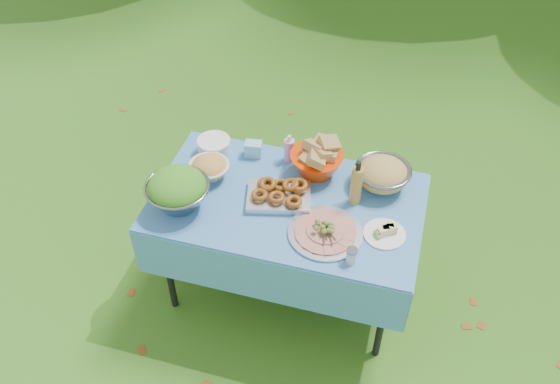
# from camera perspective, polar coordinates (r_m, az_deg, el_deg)

# --- Properties ---
(ground) EXTENTS (80.00, 80.00, 0.00)m
(ground) POSITION_cam_1_polar(r_m,az_deg,el_deg) (3.79, 0.59, -9.05)
(ground) COLOR #1C3E0B
(ground) RESTS_ON ground
(picnic_table) EXTENTS (1.46, 0.86, 0.76)m
(picnic_table) POSITION_cam_1_polar(r_m,az_deg,el_deg) (3.50, 0.63, -5.29)
(picnic_table) COLOR #75BEE1
(picnic_table) RESTS_ON ground
(salad_bowl) EXTENTS (0.44, 0.44, 0.23)m
(salad_bowl) POSITION_cam_1_polar(r_m,az_deg,el_deg) (3.16, -9.84, 0.20)
(salad_bowl) COLOR gray
(salad_bowl) RESTS_ON picnic_table
(pasta_bowl_white) EXTENTS (0.26, 0.26, 0.13)m
(pasta_bowl_white) POSITION_cam_1_polar(r_m,az_deg,el_deg) (3.35, -6.85, 2.34)
(pasta_bowl_white) COLOR white
(pasta_bowl_white) RESTS_ON picnic_table
(plate_stack) EXTENTS (0.21, 0.21, 0.10)m
(plate_stack) POSITION_cam_1_polar(r_m,az_deg,el_deg) (3.51, -6.36, 4.39)
(plate_stack) COLOR white
(plate_stack) RESTS_ON picnic_table
(wipes_box) EXTENTS (0.11, 0.08, 0.09)m
(wipes_box) POSITION_cam_1_polar(r_m,az_deg,el_deg) (3.48, -2.57, 4.17)
(wipes_box) COLOR #8EC7DE
(wipes_box) RESTS_ON picnic_table
(sanitizer_bottle) EXTENTS (0.08, 0.08, 0.17)m
(sanitizer_bottle) POSITION_cam_1_polar(r_m,az_deg,el_deg) (3.42, 0.90, 4.26)
(sanitizer_bottle) COLOR pink
(sanitizer_bottle) RESTS_ON picnic_table
(bread_bowl) EXTENTS (0.31, 0.31, 0.20)m
(bread_bowl) POSITION_cam_1_polar(r_m,az_deg,el_deg) (3.33, 3.56, 3.20)
(bread_bowl) COLOR #E63300
(bread_bowl) RESTS_ON picnic_table
(pasta_bowl_steel) EXTENTS (0.32, 0.32, 0.16)m
(pasta_bowl_steel) POSITION_cam_1_polar(r_m,az_deg,el_deg) (3.30, 9.85, 1.73)
(pasta_bowl_steel) COLOR gray
(pasta_bowl_steel) RESTS_ON picnic_table
(fried_tray) EXTENTS (0.39, 0.31, 0.08)m
(fried_tray) POSITION_cam_1_polar(r_m,az_deg,el_deg) (3.20, -0.12, -0.21)
(fried_tray) COLOR silver
(fried_tray) RESTS_ON picnic_table
(charcuterie_platter) EXTENTS (0.49, 0.49, 0.09)m
(charcuterie_platter) POSITION_cam_1_polar(r_m,az_deg,el_deg) (3.03, 4.41, -3.46)
(charcuterie_platter) COLOR silver
(charcuterie_platter) RESTS_ON picnic_table
(oil_bottle) EXTENTS (0.07, 0.07, 0.28)m
(oil_bottle) POSITION_cam_1_polar(r_m,az_deg,el_deg) (3.14, 7.38, 0.92)
(oil_bottle) COLOR #AD8533
(oil_bottle) RESTS_ON picnic_table
(cheese_plate) EXTENTS (0.24, 0.24, 0.06)m
(cheese_plate) POSITION_cam_1_polar(r_m,az_deg,el_deg) (3.07, 10.06, -3.69)
(cheese_plate) COLOR white
(cheese_plate) RESTS_ON picnic_table
(shaker) EXTENTS (0.06, 0.06, 0.09)m
(shaker) POSITION_cam_1_polar(r_m,az_deg,el_deg) (2.92, 6.90, -6.10)
(shaker) COLOR silver
(shaker) RESTS_ON picnic_table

